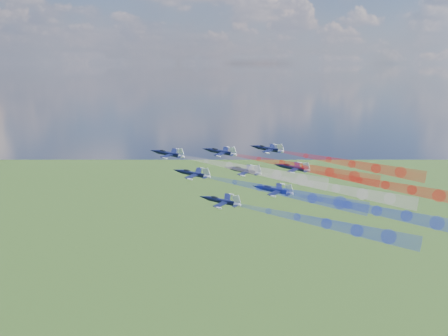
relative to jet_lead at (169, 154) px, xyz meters
name	(u,v)px	position (x,y,z in m)	size (l,w,h in m)	color
jet_lead	(169,154)	(0.00, 0.00, 0.00)	(8.77, 10.96, 2.92)	black
trail_lead	(253,170)	(18.09, -17.17, -3.05)	(3.65, 40.57, 3.65)	white
jet_inner_left	(193,174)	(1.98, -14.44, -3.29)	(8.77, 10.96, 2.92)	black
trail_inner_left	(286,192)	(20.06, -31.61, -6.34)	(3.65, 40.57, 3.65)	#1A2BDE
jet_inner_right	(221,152)	(15.31, -1.92, -0.17)	(8.77, 10.96, 2.92)	black
trail_inner_right	(305,168)	(33.40, -19.09, -3.22)	(3.65, 40.57, 3.65)	red
jet_outer_left	(222,201)	(3.01, -30.97, -6.96)	(8.77, 10.96, 2.92)	black
trail_outer_left	(326,224)	(21.10, -48.14, -10.01)	(3.65, 40.57, 3.65)	#1A2BDE
jet_center_third	(244,171)	(16.75, -14.76, -3.56)	(8.77, 10.96, 2.92)	black
trail_center_third	(336,188)	(34.84, -31.93, -6.61)	(3.65, 40.57, 3.65)	white
jet_outer_right	(268,149)	(30.48, -2.69, -0.11)	(8.77, 10.96, 2.92)	black
trail_outer_right	(352,164)	(48.57, -19.86, -3.16)	(3.65, 40.57, 3.65)	red
jet_rear_left	(274,190)	(17.99, -29.58, -5.97)	(8.77, 10.96, 2.92)	black
trail_rear_left	(377,211)	(36.08, -46.75, -9.02)	(3.65, 40.57, 3.65)	#1A2BDE
jet_rear_right	(293,168)	(30.70, -17.09, -3.41)	(8.77, 10.96, 2.92)	black
trail_rear_right	(385,185)	(48.79, -34.26, -6.46)	(3.65, 40.57, 3.65)	red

